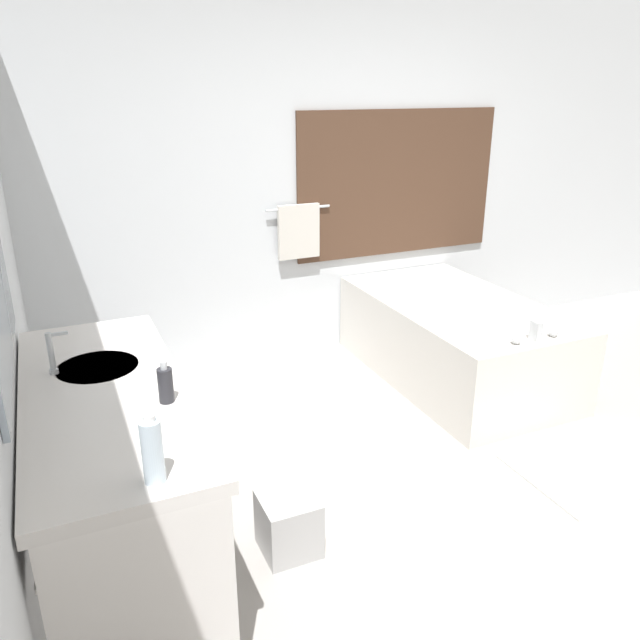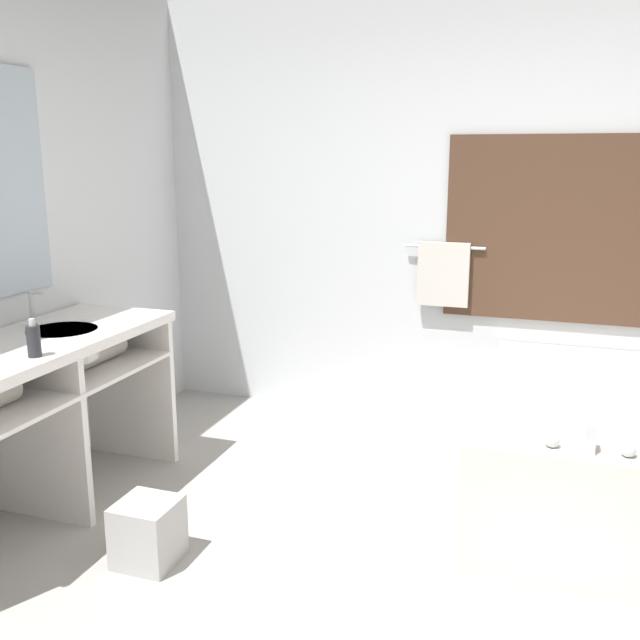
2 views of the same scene
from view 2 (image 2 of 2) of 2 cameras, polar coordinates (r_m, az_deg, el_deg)
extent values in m
plane|color=#A8A39E|center=(2.85, 7.70, -23.89)|extent=(16.00, 16.00, 0.00)
cube|color=silver|center=(4.51, 13.98, 8.16)|extent=(7.40, 0.06, 2.70)
cube|color=#4C3323|center=(4.45, 21.03, 6.65)|extent=(1.70, 0.02, 1.10)
cylinder|color=silver|center=(4.50, 9.93, 5.77)|extent=(0.50, 0.02, 0.02)
cube|color=beige|center=(4.51, 9.83, 3.62)|extent=(0.32, 0.04, 0.40)
cube|color=white|center=(3.52, -22.31, -1.97)|extent=(0.61, 1.58, 0.05)
cube|color=white|center=(3.58, -22.02, -5.15)|extent=(0.58, 1.50, 0.02)
cylinder|color=white|center=(3.71, -19.86, -1.82)|extent=(0.34, 0.34, 0.15)
cube|color=white|center=(3.65, -21.71, -8.64)|extent=(0.56, 0.04, 0.83)
cube|color=white|center=(4.22, -14.95, -5.21)|extent=(0.56, 0.04, 0.83)
cylinder|color=beige|center=(3.82, -17.76, -2.50)|extent=(0.13, 0.43, 0.13)
cylinder|color=silver|center=(3.79, -21.95, -0.35)|extent=(0.04, 0.04, 0.02)
cylinder|color=silver|center=(3.78, -22.06, 0.97)|extent=(0.02, 0.02, 0.16)
cube|color=silver|center=(3.74, -21.69, 1.98)|extent=(0.07, 0.01, 0.01)
cube|color=silver|center=(3.84, 20.15, -9.46)|extent=(0.97, 1.74, 0.58)
ellipsoid|color=white|center=(3.80, 20.31, -7.54)|extent=(0.70, 1.25, 0.30)
cube|color=silver|center=(3.00, 20.82, -8.78)|extent=(0.04, 0.07, 0.12)
sphere|color=silver|center=(3.01, 18.09, -9.12)|extent=(0.06, 0.06, 0.06)
sphere|color=silver|center=(3.02, 23.46, -9.48)|extent=(0.06, 0.06, 0.06)
cylinder|color=#28282D|center=(3.22, -21.93, -1.59)|extent=(0.06, 0.06, 0.13)
cylinder|color=silver|center=(3.20, -22.06, -0.16)|extent=(0.03, 0.03, 0.03)
cube|color=#B2B2B2|center=(3.26, -13.60, -16.17)|extent=(0.25, 0.25, 0.28)
camera|label=1|loc=(2.43, -68.13, 11.80)|focal=35.00mm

